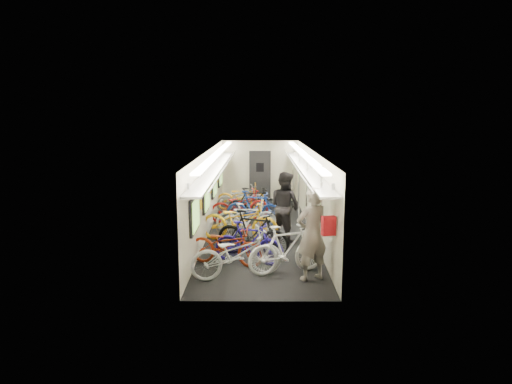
{
  "coord_description": "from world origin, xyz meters",
  "views": [
    {
      "loc": [
        -0.02,
        -13.0,
        3.44
      ],
      "look_at": [
        -0.12,
        0.31,
        1.15
      ],
      "focal_mm": 32.0,
      "sensor_mm": 36.0,
      "label": 1
    }
  ],
  "objects_px": {
    "passenger_near": "(312,234)",
    "backpack": "(329,226)",
    "bicycle_0": "(237,254)",
    "passenger_mid": "(285,206)",
    "bicycle_1": "(249,243)"
  },
  "relations": [
    {
      "from": "bicycle_1",
      "to": "passenger_near",
      "type": "height_order",
      "value": "passenger_near"
    },
    {
      "from": "passenger_near",
      "to": "backpack",
      "type": "bearing_deg",
      "value": 92.65
    },
    {
      "from": "bicycle_0",
      "to": "passenger_near",
      "type": "distance_m",
      "value": 1.63
    },
    {
      "from": "bicycle_0",
      "to": "backpack",
      "type": "relative_size",
      "value": 5.25
    },
    {
      "from": "bicycle_0",
      "to": "backpack",
      "type": "height_order",
      "value": "backpack"
    },
    {
      "from": "bicycle_1",
      "to": "passenger_near",
      "type": "relative_size",
      "value": 0.85
    },
    {
      "from": "bicycle_0",
      "to": "passenger_mid",
      "type": "xyz_separation_m",
      "value": [
        1.17,
        2.91,
        0.43
      ]
    },
    {
      "from": "passenger_near",
      "to": "backpack",
      "type": "height_order",
      "value": "passenger_near"
    },
    {
      "from": "bicycle_1",
      "to": "passenger_mid",
      "type": "relative_size",
      "value": 0.88
    },
    {
      "from": "bicycle_1",
      "to": "passenger_mid",
      "type": "distance_m",
      "value": 2.26
    },
    {
      "from": "passenger_near",
      "to": "bicycle_1",
      "type": "bearing_deg",
      "value": -62.78
    },
    {
      "from": "bicycle_1",
      "to": "passenger_mid",
      "type": "height_order",
      "value": "passenger_mid"
    },
    {
      "from": "passenger_mid",
      "to": "passenger_near",
      "type": "bearing_deg",
      "value": 142.44
    },
    {
      "from": "bicycle_0",
      "to": "passenger_mid",
      "type": "relative_size",
      "value": 1.05
    },
    {
      "from": "bicycle_0",
      "to": "passenger_mid",
      "type": "height_order",
      "value": "passenger_mid"
    }
  ]
}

